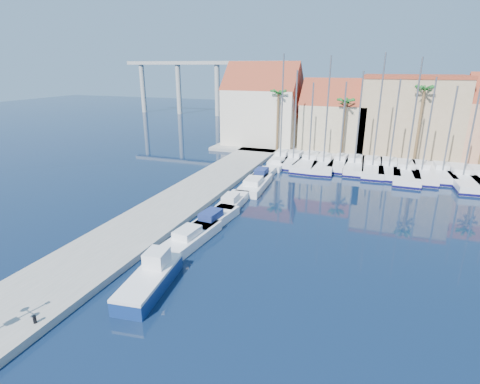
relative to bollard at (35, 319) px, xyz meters
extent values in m
plane|color=black|center=(6.60, 3.27, -0.72)|extent=(260.00, 260.00, 0.00)
cube|color=gray|center=(-2.40, 16.77, -0.47)|extent=(6.00, 77.00, 0.50)
cube|color=gray|center=(16.60, 51.27, -0.47)|extent=(54.00, 16.00, 0.50)
cylinder|color=black|center=(0.00, 0.00, 0.00)|extent=(0.18, 0.18, 0.44)
cube|color=navy|center=(3.43, 5.37, -0.27)|extent=(2.76, 6.20, 0.90)
cube|color=white|center=(3.43, 5.37, 0.28)|extent=(2.76, 6.20, 0.20)
cube|color=white|center=(3.27, 6.56, 0.83)|extent=(1.49, 1.75, 1.10)
cube|color=white|center=(2.77, 12.25, -0.32)|extent=(2.53, 6.43, 0.80)
cube|color=white|center=(2.72, 11.62, 0.38)|extent=(1.59, 2.31, 0.60)
cube|color=white|center=(2.94, 16.18, -0.32)|extent=(2.51, 6.19, 0.80)
cube|color=navy|center=(2.88, 15.58, 0.38)|extent=(1.55, 2.23, 0.60)
cube|color=white|center=(2.81, 20.79, -0.32)|extent=(2.12, 5.81, 0.80)
cube|color=white|center=(2.84, 20.22, 0.38)|extent=(1.38, 2.07, 0.60)
cube|color=white|center=(3.07, 27.04, -0.32)|extent=(2.82, 7.57, 0.80)
cube|color=white|center=(3.11, 26.29, 0.38)|extent=(1.82, 2.70, 0.60)
cube|color=white|center=(2.70, 31.14, -0.32)|extent=(1.97, 5.94, 0.80)
cube|color=navy|center=(2.71, 30.55, 0.38)|extent=(1.35, 2.09, 0.60)
cube|color=white|center=(3.27, 36.97, -0.32)|extent=(2.11, 5.74, 0.80)
cube|color=white|center=(3.24, 36.41, 0.38)|extent=(1.37, 2.04, 0.60)
cube|color=white|center=(3.19, 42.20, -0.32)|extent=(2.09, 6.33, 0.80)
cube|color=white|center=(3.20, 41.57, 0.38)|extent=(1.44, 2.22, 0.60)
cube|color=white|center=(2.76, 39.62, -0.22)|extent=(2.73, 8.59, 1.00)
cube|color=#0E0D41|center=(2.76, 39.62, -0.54)|extent=(2.79, 8.66, 0.28)
cube|color=white|center=(2.71, 40.46, 0.58)|extent=(1.70, 2.63, 0.60)
cylinder|color=slate|center=(2.79, 39.19, 7.17)|extent=(0.20, 0.20, 13.79)
cube|color=white|center=(4.71, 39.58, -0.22)|extent=(2.78, 8.88, 1.00)
cube|color=#0E0D41|center=(4.71, 39.58, -0.54)|extent=(2.84, 8.94, 0.28)
cube|color=white|center=(4.76, 40.46, 0.58)|extent=(1.74, 2.72, 0.60)
cylinder|color=slate|center=(4.69, 39.15, 6.14)|extent=(0.20, 0.20, 11.73)
cube|color=white|center=(6.99, 39.36, -0.22)|extent=(3.33, 11.01, 1.00)
cube|color=#0E0D41|center=(6.99, 39.36, -0.54)|extent=(3.39, 11.07, 0.28)
cube|color=white|center=(7.04, 40.45, 0.58)|extent=(2.13, 3.35, 0.60)
cylinder|color=slate|center=(6.96, 38.82, 5.38)|extent=(0.20, 0.20, 10.20)
cube|color=white|center=(8.96, 38.89, -0.22)|extent=(3.39, 10.13, 1.00)
cube|color=#0E0D41|center=(8.96, 38.89, -0.54)|extent=(3.46, 10.20, 0.28)
cube|color=white|center=(8.88, 39.88, 0.58)|extent=(2.05, 3.13, 0.60)
cylinder|color=slate|center=(9.01, 38.39, 7.02)|extent=(0.20, 0.20, 13.48)
cube|color=white|center=(11.03, 39.95, -0.22)|extent=(2.66, 8.15, 1.00)
cube|color=#0E0D41|center=(11.03, 39.95, -0.54)|extent=(2.72, 8.22, 0.28)
cube|color=white|center=(11.09, 40.75, 0.58)|extent=(1.63, 2.51, 0.60)
cylinder|color=slate|center=(11.00, 39.55, 5.45)|extent=(0.20, 0.20, 10.34)
cube|color=white|center=(12.94, 39.71, -0.22)|extent=(2.79, 9.41, 1.00)
cube|color=#0E0D41|center=(12.94, 39.71, -0.54)|extent=(2.85, 9.47, 0.28)
cube|color=white|center=(12.91, 40.64, 0.58)|extent=(1.80, 2.86, 0.60)
cylinder|color=slate|center=(12.96, 39.24, 6.11)|extent=(0.20, 0.20, 11.67)
cube|color=white|center=(15.26, 39.35, -0.22)|extent=(3.09, 10.29, 1.00)
cube|color=#0E0D41|center=(15.26, 39.35, -0.54)|extent=(3.15, 10.35, 0.28)
cube|color=white|center=(15.22, 40.37, 0.58)|extent=(1.99, 3.13, 0.60)
cylinder|color=slate|center=(15.28, 38.84, 7.16)|extent=(0.20, 0.20, 13.77)
cube|color=white|center=(17.30, 39.45, -0.22)|extent=(2.67, 9.94, 1.00)
cube|color=#0E0D41|center=(17.30, 39.45, -0.54)|extent=(2.73, 10.00, 0.28)
cube|color=white|center=(17.29, 40.44, 0.58)|extent=(1.83, 2.99, 0.60)
cylinder|color=slate|center=(17.30, 38.96, 5.66)|extent=(0.20, 0.20, 10.76)
cube|color=white|center=(19.29, 38.52, -0.22)|extent=(3.12, 11.60, 1.00)
cube|color=#0E0D41|center=(19.29, 38.52, -0.54)|extent=(3.18, 11.66, 0.28)
cube|color=white|center=(19.30, 39.68, 0.58)|extent=(2.14, 3.49, 0.60)
cylinder|color=slate|center=(19.29, 37.94, 6.89)|extent=(0.20, 0.20, 13.22)
cube|color=white|center=(21.07, 39.06, -0.22)|extent=(3.21, 10.26, 1.00)
cube|color=#0E0D41|center=(21.07, 39.06, -0.54)|extent=(3.28, 10.32, 0.28)
cube|color=white|center=(21.01, 40.07, 0.58)|extent=(2.02, 3.14, 0.60)
cylinder|color=slate|center=(21.10, 38.55, 5.80)|extent=(0.20, 0.20, 11.04)
cube|color=white|center=(23.47, 39.55, -0.22)|extent=(2.66, 8.54, 1.00)
cube|color=#0E0D41|center=(23.47, 39.55, -0.54)|extent=(2.72, 8.60, 0.28)
cube|color=white|center=(23.42, 40.39, 0.58)|extent=(1.67, 2.61, 0.60)
cylinder|color=slate|center=(23.49, 39.13, 5.31)|extent=(0.20, 0.20, 10.06)
cube|color=white|center=(25.48, 38.32, -0.22)|extent=(3.99, 12.03, 1.00)
cube|color=#0E0D41|center=(25.48, 38.32, -0.54)|extent=(4.06, 12.09, 0.28)
cube|color=white|center=(25.39, 39.50, 0.58)|extent=(2.42, 3.70, 0.60)
cylinder|color=slate|center=(25.53, 37.73, 5.34)|extent=(0.20, 0.20, 10.13)
cube|color=white|center=(27.41, 38.72, -0.22)|extent=(3.48, 10.40, 1.00)
cube|color=#0E0D41|center=(27.41, 38.72, -0.54)|extent=(3.55, 10.47, 0.28)
cube|color=white|center=(27.33, 39.74, 0.58)|extent=(2.10, 3.21, 0.60)
cube|color=beige|center=(-3.40, 50.27, 4.28)|extent=(12.00, 9.00, 9.00)
cube|color=maroon|center=(-3.40, 50.27, 8.78)|extent=(12.30, 9.00, 9.00)
cube|color=tan|center=(8.60, 50.27, 3.28)|extent=(10.00, 8.00, 7.00)
cube|color=maroon|center=(8.60, 50.27, 6.78)|extent=(10.30, 8.00, 8.00)
cube|color=tan|center=(19.60, 51.27, 5.28)|extent=(14.00, 10.00, 11.00)
cube|color=maroon|center=(19.60, 51.27, 11.03)|extent=(14.20, 10.20, 0.50)
cylinder|color=brown|center=(0.60, 45.27, 4.28)|extent=(0.36, 0.36, 9.00)
sphere|color=#1B6122|center=(0.60, 45.27, 8.63)|extent=(2.60, 2.60, 2.60)
cylinder|color=brown|center=(10.60, 45.27, 3.78)|extent=(0.36, 0.36, 8.00)
sphere|color=#1B6122|center=(10.60, 45.27, 7.63)|extent=(2.60, 2.60, 2.60)
cylinder|color=brown|center=(20.60, 45.27, 4.78)|extent=(0.36, 0.36, 10.00)
sphere|color=#1B6122|center=(20.60, 45.27, 9.63)|extent=(2.60, 2.60, 2.60)
cube|color=#9E9E99|center=(-31.40, 85.27, 13.28)|extent=(48.00, 2.20, 0.90)
cylinder|color=#9E9E99|center=(-51.40, 85.27, 6.28)|extent=(1.40, 1.40, 14.00)
cylinder|color=#9E9E99|center=(-39.40, 85.27, 6.28)|extent=(1.40, 1.40, 14.00)
cylinder|color=#9E9E99|center=(-27.40, 85.27, 6.28)|extent=(1.40, 1.40, 14.00)
cylinder|color=#9E9E99|center=(-15.40, 85.27, 6.28)|extent=(1.40, 1.40, 14.00)
camera|label=1|loc=(15.79, -11.49, 12.54)|focal=28.00mm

